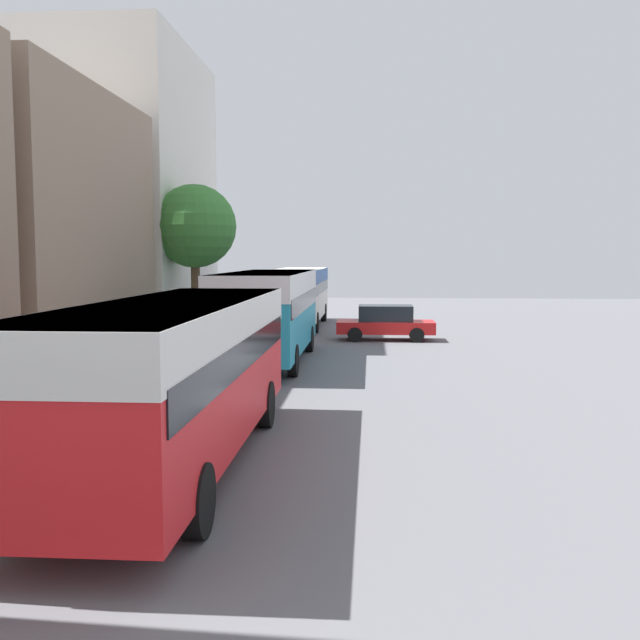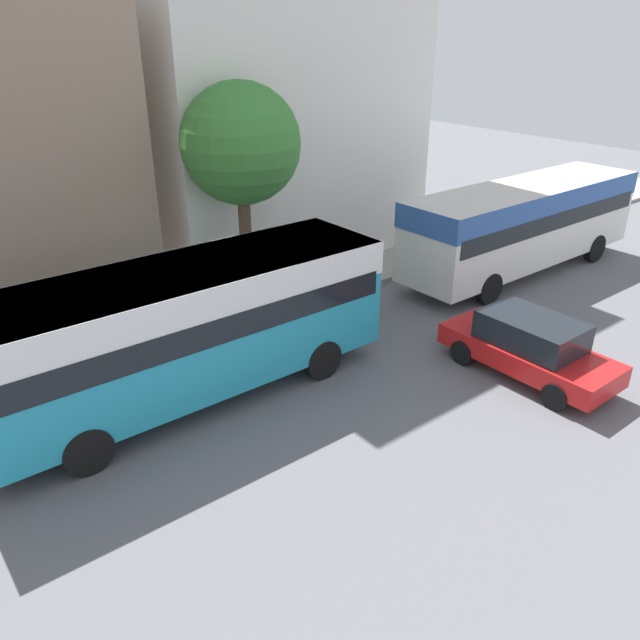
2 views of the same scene
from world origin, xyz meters
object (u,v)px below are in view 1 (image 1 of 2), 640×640
bus_third_in_line (299,289)px  pedestrian_near_curb (203,314)px  bus_following (268,304)px  bus_lead (175,360)px  car_crossing (386,322)px

bus_third_in_line → pedestrian_near_curb: bearing=-124.0°
bus_third_in_line → bus_following: bearing=-89.0°
pedestrian_near_curb → bus_following: bearing=-60.6°
bus_lead → car_crossing: bus_lead is taller
bus_third_in_line → car_crossing: 7.42m
bus_following → car_crossing: (4.21, 6.90, -1.25)m
bus_lead → pedestrian_near_curb: 19.99m
bus_third_in_line → car_crossing: size_ratio=2.31×
bus_lead → pedestrian_near_curb: size_ratio=5.46×
bus_following → car_crossing: bus_following is taller
bus_third_in_line → pedestrian_near_curb: (-3.78, -5.61, -0.87)m
pedestrian_near_curb → car_crossing: bearing=-1.6°
bus_third_in_line → pedestrian_near_curb: size_ratio=5.45×
bus_following → bus_third_in_line: bearing=91.0°
bus_lead → pedestrian_near_curb: bearing=102.1°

